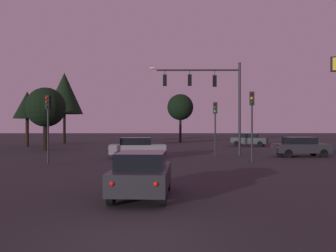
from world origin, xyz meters
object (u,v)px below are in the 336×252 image
at_px(car_far_lane, 249,139).
at_px(car_crossing_left, 137,147).
at_px(traffic_signal_mast_arm, 211,90).
at_px(tree_behind_sign, 27,105).
at_px(traffic_light_median, 48,115).
at_px(tree_right_cluster, 64,93).
at_px(traffic_light_corner_left, 215,118).
at_px(tree_left_far, 46,108).
at_px(car_crossing_right, 301,146).
at_px(tree_center_horizon, 180,107).
at_px(car_nearside_lane, 142,173).
at_px(traffic_light_corner_right, 252,112).

bearing_deg(car_far_lane, car_crossing_left, -128.33).
relative_size(traffic_signal_mast_arm, tree_behind_sign, 1.17).
relative_size(traffic_light_median, tree_behind_sign, 0.68).
distance_m(car_far_lane, tree_right_cluster, 25.06).
bearing_deg(traffic_light_corner_left, tree_behind_sign, 147.01).
height_order(traffic_light_corner_left, traffic_light_median, traffic_light_median).
distance_m(traffic_light_corner_left, tree_behind_sign, 23.67).
distance_m(traffic_light_corner_left, tree_left_far, 17.16).
height_order(traffic_signal_mast_arm, tree_behind_sign, traffic_signal_mast_arm).
xyz_separation_m(traffic_light_median, car_far_lane, (17.51, 18.78, -2.29)).
distance_m(car_crossing_right, tree_center_horizon, 24.66).
height_order(tree_left_far, tree_right_cluster, tree_right_cluster).
xyz_separation_m(car_nearside_lane, tree_behind_sign, (-15.09, 28.47, 3.97)).
bearing_deg(car_crossing_left, traffic_signal_mast_arm, 17.82).
height_order(traffic_light_corner_right, traffic_light_median, traffic_light_corner_right).
height_order(car_crossing_left, car_far_lane, same).
relative_size(car_nearside_lane, tree_center_horizon, 0.59).
bearing_deg(car_crossing_left, car_far_lane, 51.67).
xyz_separation_m(traffic_light_corner_right, traffic_light_median, (-13.26, -0.45, -0.19)).
relative_size(car_crossing_left, car_far_lane, 0.96).
relative_size(traffic_light_corner_right, tree_right_cluster, 0.48).
bearing_deg(traffic_signal_mast_arm, tree_right_cluster, 131.77).
relative_size(traffic_light_corner_right, car_nearside_lane, 1.14).
relative_size(car_nearside_lane, tree_right_cluster, 0.42).
bearing_deg(car_crossing_right, traffic_light_median, -165.95).
xyz_separation_m(traffic_light_corner_right, tree_behind_sign, (-21.58, 17.30, 1.49)).
bearing_deg(traffic_light_corner_left, tree_right_cluster, 131.48).
xyz_separation_m(car_nearside_lane, tree_center_horizon, (2.96, 38.06, 4.26)).
xyz_separation_m(traffic_signal_mast_arm, car_nearside_lane, (-4.46, -16.11, -4.45)).
xyz_separation_m(traffic_light_corner_right, car_nearside_lane, (-6.49, -11.18, -2.49)).
height_order(car_crossing_left, tree_center_horizon, tree_center_horizon).
relative_size(traffic_light_corner_left, traffic_light_median, 0.98).
xyz_separation_m(tree_behind_sign, tree_right_cluster, (2.24, 7.01, 2.03)).
distance_m(tree_behind_sign, tree_right_cluster, 7.63).
relative_size(traffic_light_median, car_crossing_left, 1.01).
bearing_deg(tree_behind_sign, tree_left_far, -54.96).
bearing_deg(tree_behind_sign, car_crossing_left, -45.89).
distance_m(car_crossing_left, car_far_lane, 19.44).
xyz_separation_m(tree_center_horizon, tree_right_cluster, (-15.81, -2.58, 1.74)).
bearing_deg(traffic_light_median, car_crossing_right, 14.05).
xyz_separation_m(traffic_signal_mast_arm, traffic_light_corner_left, (0.26, -0.49, -2.22)).
distance_m(car_nearside_lane, car_crossing_right, 18.99).
bearing_deg(car_crossing_left, tree_center_horizon, 79.82).
relative_size(car_crossing_right, tree_center_horizon, 0.61).
bearing_deg(traffic_light_corner_right, tree_center_horizon, 97.48).
xyz_separation_m(car_crossing_right, car_far_lane, (-0.57, 14.26, -0.00)).
bearing_deg(car_far_lane, traffic_light_corner_right, -103.06).
xyz_separation_m(tree_behind_sign, tree_center_horizon, (18.05, 9.59, 0.29)).
height_order(traffic_signal_mast_arm, car_nearside_lane, traffic_signal_mast_arm).
height_order(traffic_light_median, car_far_lane, traffic_light_median).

